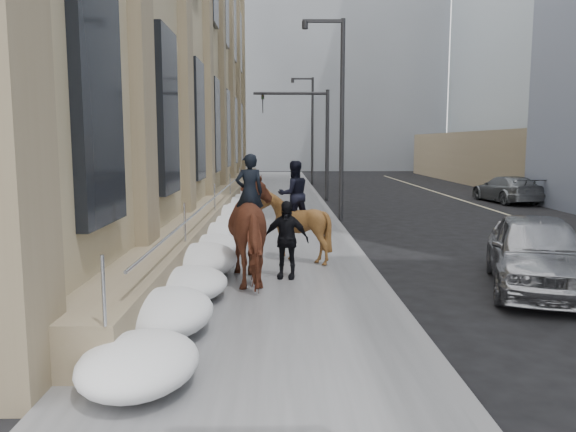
# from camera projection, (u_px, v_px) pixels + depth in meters

# --- Properties ---
(ground) EXTENTS (140.00, 140.00, 0.00)m
(ground) POSITION_uv_depth(u_px,v_px,m) (257.00, 339.00, 9.10)
(ground) COLOR black
(ground) RESTS_ON ground
(sidewalk) EXTENTS (5.00, 80.00, 0.12)m
(sidewalk) POSITION_uv_depth(u_px,v_px,m) (268.00, 235.00, 19.01)
(sidewalk) COLOR #575759
(sidewalk) RESTS_ON ground
(curb) EXTENTS (0.24, 80.00, 0.12)m
(curb) POSITION_uv_depth(u_px,v_px,m) (345.00, 235.00, 19.05)
(curb) COLOR slate
(curb) RESTS_ON ground
(lane_line) EXTENTS (0.15, 70.00, 0.01)m
(lane_line) POSITION_uv_depth(u_px,v_px,m) (575.00, 236.00, 19.18)
(lane_line) COLOR #BFB78C
(lane_line) RESTS_ON ground
(limestone_building) EXTENTS (6.10, 44.00, 18.00)m
(limestone_building) POSITION_uv_depth(u_px,v_px,m) (165.00, 26.00, 27.65)
(limestone_building) COLOR #90805E
(limestone_building) RESTS_ON ground
(bg_building_mid) EXTENTS (30.00, 12.00, 28.00)m
(bg_building_mid) POSITION_uv_depth(u_px,v_px,m) (309.00, 51.00, 66.83)
(bg_building_mid) COLOR slate
(bg_building_mid) RESTS_ON ground
(bg_building_far) EXTENTS (24.00, 12.00, 20.00)m
(bg_building_far) POSITION_uv_depth(u_px,v_px,m) (234.00, 94.00, 79.09)
(bg_building_far) COLOR gray
(bg_building_far) RESTS_ON ground
(streetlight_mid) EXTENTS (1.71, 0.24, 8.00)m
(streetlight_mid) POSITION_uv_depth(u_px,v_px,m) (338.00, 107.00, 22.43)
(streetlight_mid) COLOR #2D2D30
(streetlight_mid) RESTS_ON ground
(streetlight_far) EXTENTS (1.71, 0.24, 8.00)m
(streetlight_far) POSITION_uv_depth(u_px,v_px,m) (310.00, 124.00, 42.26)
(streetlight_far) COLOR #2D2D30
(streetlight_far) RESTS_ON ground
(traffic_signal) EXTENTS (4.10, 0.22, 6.00)m
(traffic_signal) POSITION_uv_depth(u_px,v_px,m) (310.00, 127.00, 30.42)
(traffic_signal) COLOR #2D2D30
(traffic_signal) RESTS_ON ground
(snow_bank) EXTENTS (1.70, 18.10, 0.76)m
(snow_bank) POSITION_uv_depth(u_px,v_px,m) (220.00, 232.00, 17.05)
(snow_bank) COLOR white
(snow_bank) RESTS_ON sidewalk
(mounted_horse_left) EXTENTS (1.85, 2.95, 2.81)m
(mounted_horse_left) POSITION_uv_depth(u_px,v_px,m) (257.00, 227.00, 12.35)
(mounted_horse_left) COLOR #562919
(mounted_horse_left) RESTS_ON sidewalk
(mounted_horse_right) EXTENTS (1.95, 2.07, 2.59)m
(mounted_horse_right) POSITION_uv_depth(u_px,v_px,m) (293.00, 221.00, 14.39)
(mounted_horse_right) COLOR #513317
(mounted_horse_right) RESTS_ON sidewalk
(pedestrian) EXTENTS (1.10, 0.62, 1.76)m
(pedestrian) POSITION_uv_depth(u_px,v_px,m) (286.00, 240.00, 12.61)
(pedestrian) COLOR black
(pedestrian) RESTS_ON sidewalk
(car_silver) EXTENTS (3.29, 5.17, 1.64)m
(car_silver) POSITION_uv_depth(u_px,v_px,m) (537.00, 252.00, 12.10)
(car_silver) COLOR gray
(car_silver) RESTS_ON ground
(car_grey) EXTENTS (2.54, 5.09, 1.42)m
(car_grey) POSITION_uv_depth(u_px,v_px,m) (507.00, 189.00, 29.81)
(car_grey) COLOR slate
(car_grey) RESTS_ON ground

